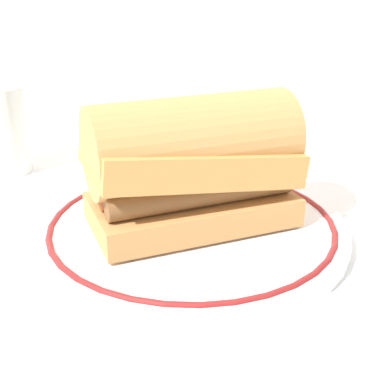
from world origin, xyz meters
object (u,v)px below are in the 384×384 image
at_px(drinking_glass, 4,136).
at_px(salt_shaker, 145,137).
at_px(sausage_sandwich, 192,163).
at_px(plate, 192,228).

height_order(drinking_glass, salt_shaker, drinking_glass).
distance_m(drinking_glass, salt_shaker, 0.17).
bearing_deg(sausage_sandwich, drinking_glass, 121.44).
distance_m(plate, salt_shaker, 0.20).
distance_m(sausage_sandwich, salt_shaker, 0.20).
height_order(plate, sausage_sandwich, sausage_sandwich).
xyz_separation_m(plate, drinking_glass, (-0.22, 0.18, 0.04)).
xyz_separation_m(plate, sausage_sandwich, (0.00, 0.00, 0.07)).
distance_m(sausage_sandwich, drinking_glass, 0.29).
xyz_separation_m(sausage_sandwich, drinking_glass, (-0.22, 0.18, -0.03)).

